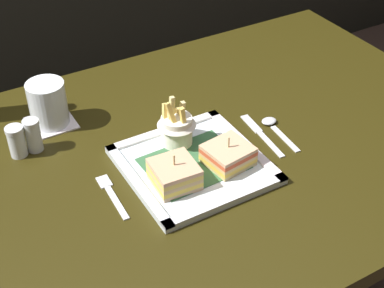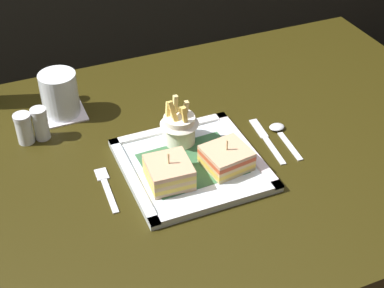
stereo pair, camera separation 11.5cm
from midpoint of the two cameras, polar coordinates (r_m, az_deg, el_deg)
name	(u,v)px [view 1 (the left image)]	position (r m, az deg, el deg)	size (l,w,h in m)	color
dining_table	(191,191)	(1.27, -2.72, -4.91)	(1.35, 0.87, 0.72)	black
square_plate	(193,165)	(1.15, -2.72, -2.26)	(0.27, 0.27, 0.02)	white
sandwich_half_left	(174,174)	(1.09, -4.82, -3.18)	(0.09, 0.09, 0.07)	tan
sandwich_half_right	(228,155)	(1.13, 0.79, -1.24)	(0.10, 0.09, 0.07)	tan
fries_cup	(177,125)	(1.17, -4.38, 1.82)	(0.08, 0.08, 0.11)	white
drink_coaster	(51,123)	(1.32, -16.49, 1.98)	(0.10, 0.10, 0.00)	silver
water_glass	(48,106)	(1.30, -16.84, 3.60)	(0.08, 0.08, 0.10)	silver
fork	(111,194)	(1.11, -11.14, -5.09)	(0.03, 0.14, 0.00)	silver
knife	(260,133)	(1.24, 4.35, 0.98)	(0.03, 0.17, 0.00)	silver
spoon	(273,126)	(1.26, 5.67, 1.77)	(0.04, 0.13, 0.01)	silver
salt_shaker	(17,143)	(1.24, -19.88, -0.01)	(0.04, 0.04, 0.07)	silver
pepper_shaker	(34,137)	(1.24, -18.35, 0.58)	(0.03, 0.03, 0.07)	silver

